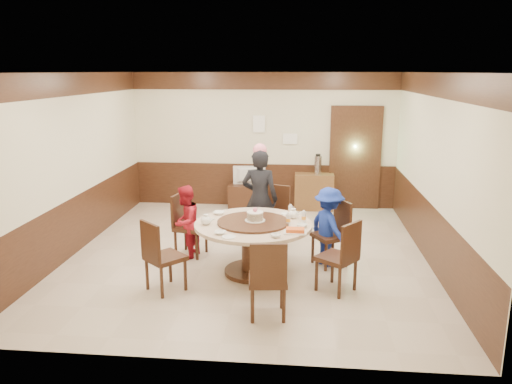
# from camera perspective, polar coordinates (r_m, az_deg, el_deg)

# --- Properties ---
(room) EXTENTS (6.00, 6.04, 2.84)m
(room) POSITION_cam_1_polar(r_m,az_deg,el_deg) (7.65, -0.83, 0.49)
(room) COLOR beige
(room) RESTS_ON ground
(banquet_table) EXTENTS (1.65, 1.65, 0.78)m
(banquet_table) POSITION_cam_1_polar(r_m,az_deg,el_deg) (7.06, -0.31, -5.24)
(banquet_table) COLOR #371D11
(banquet_table) RESTS_ON ground
(chair_0) EXTENTS (0.61, 0.60, 0.97)m
(chair_0) POSITION_cam_1_polar(r_m,az_deg,el_deg) (7.53, 8.57, -6.03)
(chair_0) COLOR #371D11
(chair_0) RESTS_ON ground
(chair_1) EXTENTS (0.57, 0.57, 0.97)m
(chair_1) POSITION_cam_1_polar(r_m,az_deg,el_deg) (8.34, 2.02, -3.90)
(chair_1) COLOR #371D11
(chair_1) RESTS_ON ground
(chair_2) EXTENTS (0.53, 0.52, 0.97)m
(chair_2) POSITION_cam_1_polar(r_m,az_deg,el_deg) (7.91, -7.60, -5.01)
(chair_2) COLOR #371D11
(chair_2) RESTS_ON ground
(chair_3) EXTENTS (0.62, 0.62, 0.97)m
(chair_3) POSITION_cam_1_polar(r_m,az_deg,el_deg) (6.71, -10.43, -8.60)
(chair_3) COLOR #371D11
(chair_3) RESTS_ON ground
(chair_4) EXTENTS (0.49, 0.49, 0.97)m
(chair_4) POSITION_cam_1_polar(r_m,az_deg,el_deg) (5.94, 1.34, -11.39)
(chair_4) COLOR #371D11
(chair_4) RESTS_ON ground
(chair_5) EXTENTS (0.62, 0.62, 0.97)m
(chair_5) POSITION_cam_1_polar(r_m,az_deg,el_deg) (6.67, 9.30, -8.68)
(chair_5) COLOR #371D11
(chair_5) RESTS_ON ground
(person_standing) EXTENTS (0.64, 0.47, 1.62)m
(person_standing) POSITION_cam_1_polar(r_m,az_deg,el_deg) (8.05, 0.43, -0.80)
(person_standing) COLOR black
(person_standing) RESTS_ON ground
(person_red) EXTENTS (0.54, 0.64, 1.14)m
(person_red) POSITION_cam_1_polar(r_m,az_deg,el_deg) (7.73, -8.07, -3.42)
(person_red) COLOR #B11726
(person_red) RESTS_ON ground
(person_blue) EXTENTS (0.79, 0.88, 1.18)m
(person_blue) POSITION_cam_1_polar(r_m,az_deg,el_deg) (7.42, 8.31, -3.98)
(person_blue) COLOR #172E96
(person_blue) RESTS_ON ground
(birthday_cake) EXTENTS (0.28, 0.28, 0.19)m
(birthday_cake) POSITION_cam_1_polar(r_m,az_deg,el_deg) (6.98, -0.11, -2.78)
(birthday_cake) COLOR white
(birthday_cake) RESTS_ON banquet_table
(teapot_left) EXTENTS (0.17, 0.15, 0.13)m
(teapot_left) POSITION_cam_1_polar(r_m,az_deg,el_deg) (6.94, -5.73, -3.24)
(teapot_left) COLOR white
(teapot_left) RESTS_ON banquet_table
(teapot_right) EXTENTS (0.17, 0.15, 0.13)m
(teapot_right) POSITION_cam_1_polar(r_m,az_deg,el_deg) (7.22, 4.27, -2.55)
(teapot_right) COLOR white
(teapot_right) RESTS_ON banquet_table
(bowl_0) EXTENTS (0.17, 0.17, 0.04)m
(bowl_0) POSITION_cam_1_polar(r_m,az_deg,el_deg) (7.43, -4.25, -2.40)
(bowl_0) COLOR white
(bowl_0) RESTS_ON banquet_table
(bowl_1) EXTENTS (0.13, 0.13, 0.04)m
(bowl_1) POSITION_cam_1_polar(r_m,az_deg,el_deg) (6.41, 2.25, -5.00)
(bowl_1) COLOR white
(bowl_1) RESTS_ON banquet_table
(bowl_2) EXTENTS (0.15, 0.15, 0.04)m
(bowl_2) POSITION_cam_1_polar(r_m,az_deg,el_deg) (6.54, -4.11, -4.66)
(bowl_2) COLOR white
(bowl_2) RESTS_ON banquet_table
(bowl_3) EXTENTS (0.15, 0.15, 0.05)m
(bowl_3) POSITION_cam_1_polar(r_m,az_deg,el_deg) (6.83, 5.29, -3.84)
(bowl_3) COLOR white
(bowl_3) RESTS_ON banquet_table
(saucer_near) EXTENTS (0.18, 0.18, 0.01)m
(saucer_near) POSITION_cam_1_polar(r_m,az_deg,el_deg) (6.41, -3.13, -5.15)
(saucer_near) COLOR white
(saucer_near) RESTS_ON banquet_table
(saucer_far) EXTENTS (0.18, 0.18, 0.01)m
(saucer_far) POSITION_cam_1_polar(r_m,az_deg,el_deg) (7.44, 3.53, -2.47)
(saucer_far) COLOR white
(saucer_far) RESTS_ON banquet_table
(shrimp_platter) EXTENTS (0.30, 0.20, 0.06)m
(shrimp_platter) POSITION_cam_1_polar(r_m,az_deg,el_deg) (6.59, 4.50, -4.46)
(shrimp_platter) COLOR white
(shrimp_platter) RESTS_ON banquet_table
(bottle_0) EXTENTS (0.06, 0.06, 0.16)m
(bottle_0) POSITION_cam_1_polar(r_m,az_deg,el_deg) (6.90, 3.70, -3.14)
(bottle_0) COLOR white
(bottle_0) RESTS_ON banquet_table
(bottle_1) EXTENTS (0.06, 0.06, 0.16)m
(bottle_1) POSITION_cam_1_polar(r_m,az_deg,el_deg) (7.02, 5.47, -2.88)
(bottle_1) COLOR white
(bottle_1) RESTS_ON banquet_table
(bottle_2) EXTENTS (0.06, 0.06, 0.16)m
(bottle_2) POSITION_cam_1_polar(r_m,az_deg,el_deg) (7.31, 3.95, -2.18)
(bottle_2) COLOR white
(bottle_2) RESTS_ON banquet_table
(tv_stand) EXTENTS (0.85, 0.45, 0.50)m
(tv_stand) POSITION_cam_1_polar(r_m,az_deg,el_deg) (10.52, -0.77, -0.49)
(tv_stand) COLOR #371D11
(tv_stand) RESTS_ON ground
(television) EXTENTS (0.68, 0.16, 0.39)m
(television) POSITION_cam_1_polar(r_m,az_deg,el_deg) (10.42, -0.78, 1.88)
(television) COLOR gray
(television) RESTS_ON tv_stand
(side_cabinet) EXTENTS (0.80, 0.40, 0.75)m
(side_cabinet) POSITION_cam_1_polar(r_m,az_deg,el_deg) (10.46, 6.64, 0.05)
(side_cabinet) COLOR brown
(side_cabinet) RESTS_ON ground
(thermos) EXTENTS (0.15, 0.15, 0.38)m
(thermos) POSITION_cam_1_polar(r_m,az_deg,el_deg) (10.34, 7.09, 3.08)
(thermos) COLOR silver
(thermos) RESTS_ON side_cabinet
(notice_left) EXTENTS (0.25, 0.00, 0.35)m
(notice_left) POSITION_cam_1_polar(r_m,az_deg,el_deg) (10.44, 0.34, 7.78)
(notice_left) COLOR white
(notice_left) RESTS_ON room
(notice_right) EXTENTS (0.30, 0.00, 0.22)m
(notice_right) POSITION_cam_1_polar(r_m,az_deg,el_deg) (10.43, 3.91, 6.08)
(notice_right) COLOR white
(notice_right) RESTS_ON room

